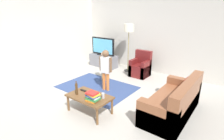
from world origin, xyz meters
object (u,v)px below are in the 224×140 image
couch (175,104)px  child_center (106,67)px  tv_remote (83,90)px  tv_stand (103,61)px  soda_can (103,96)px  child_near_tv (103,64)px  tv (103,47)px  book_stack (93,96)px  coffee_table (89,98)px  plate (95,94)px  armchair (141,68)px  floor_lamp (129,31)px  bottle (76,89)px

couch → child_center: bearing=177.2°
tv_remote → tv_stand: bearing=121.0°
tv_stand → soda_can: (2.34, -2.80, 0.24)m
tv_stand → child_near_tv: bearing=-49.9°
tv → book_stack: 3.76m
tv_stand → couch: bearing=-27.0°
coffee_table → plate: (0.05, 0.12, 0.06)m
child_near_tv → child_center: bearing=-45.3°
tv → armchair: bearing=-0.6°
armchair → plate: bearing=-83.8°
tv_remote → plate: size_ratio=0.77×
floor_lamp → plate: 3.29m
coffee_table → armchair: bearing=94.9°
couch → book_stack: (-1.37, -1.18, 0.23)m
couch → soda_can: (-1.27, -0.96, 0.19)m
tv → plate: bearing=-53.2°
child_center → tv_stand: bearing=131.6°
bottle → soda_can: size_ratio=2.68×
tv → child_near_tv: 1.58m
couch → floor_lamp: 3.44m
floor_lamp → child_near_tv: 1.66m
tv → tv_remote: (1.72, -2.78, -0.42)m
child_near_tv → plate: (1.06, -1.58, -0.16)m
floor_lamp → plate: size_ratio=8.09×
armchair → book_stack: bearing=-81.1°
tv → coffee_table: tv is taller
tv → armchair: size_ratio=1.22×
tv_remote → soda_can: (0.62, 0.00, 0.05)m
tv → floor_lamp: bearing=8.9°
floor_lamp → tv_remote: (0.61, -2.96, -1.11)m
coffee_table → soda_can: 0.35m
armchair → coffee_table: armchair is taller
book_stack → tv_remote: size_ratio=1.67×
couch → tv_remote: couch is taller
floor_lamp → child_center: floor_lamp is taller
tv → floor_lamp: 1.32m
floor_lamp → armchair: bearing=-16.0°
floor_lamp → tv_remote: floor_lamp is taller
tv → bottle: (1.74, -3.00, -0.29)m
armchair → child_near_tv: size_ratio=0.92×
child_center → book_stack: 1.47m
coffee_table → book_stack: bearing=-28.5°
couch → bottle: 2.23m
book_stack → tv_remote: bearing=157.1°
armchair → plate: size_ratio=4.09×
tv_stand → plate: 3.47m
soda_can → tv_remote: bearing=180.0°
floor_lamp → tv_remote: size_ratio=10.47×
coffee_table → tv_remote: (-0.30, 0.10, 0.06)m
child_center → tv_remote: size_ratio=7.08×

